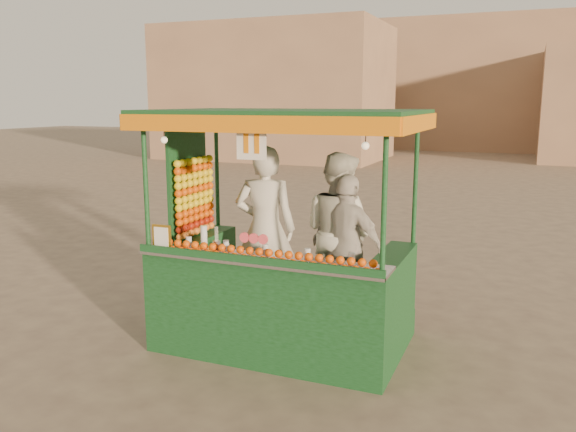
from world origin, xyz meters
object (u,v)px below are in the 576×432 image
at_px(vendor_left, 265,229).
at_px(vendor_middle, 338,231).
at_px(juice_cart, 275,273).
at_px(vendor_right, 347,246).

relative_size(vendor_left, vendor_middle, 1.04).
distance_m(vendor_left, vendor_middle, 0.82).
height_order(vendor_left, vendor_middle, vendor_left).
bearing_deg(juice_cart, vendor_left, 129.54).
bearing_deg(vendor_right, vendor_middle, -31.14).
bearing_deg(vendor_right, juice_cart, 50.79).
bearing_deg(vendor_middle, vendor_left, 47.34).
bearing_deg(juice_cart, vendor_middle, 51.26).
distance_m(juice_cart, vendor_right, 0.84).
bearing_deg(vendor_right, vendor_left, 27.02).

